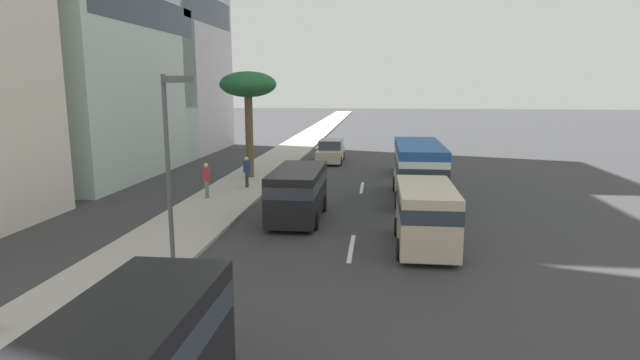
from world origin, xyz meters
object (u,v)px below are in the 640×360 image
car_second (331,152)px  pedestrian_mid_block (206,179)px  van_fifth (298,190)px  palm_tree (248,87)px  car_third (411,162)px  minibus_lead (418,169)px  pedestrian_by_tree (247,170)px  van_sixth (426,213)px  street_lamp (171,148)px

car_second → pedestrian_mid_block: bearing=-19.3°
car_second → pedestrian_mid_block: (-14.12, 4.95, 0.35)m
van_fifth → palm_tree: bearing=-154.1°
car_third → palm_tree: bearing=107.5°
minibus_lead → car_third: bearing=-0.8°
car_third → van_fifth: 13.63m
minibus_lead → pedestrian_by_tree: 9.45m
pedestrian_by_tree → palm_tree: palm_tree is taller
pedestrian_by_tree → palm_tree: size_ratio=0.27×
pedestrian_by_tree → pedestrian_mid_block: bearing=83.5°
van_sixth → pedestrian_by_tree: bearing=43.6°
car_third → pedestrian_mid_block: (-9.41, 10.70, 0.37)m
van_sixth → palm_tree: (12.70, 9.64, 4.35)m
car_third → van_sixth: (-15.87, 0.41, 0.51)m
car_third → street_lamp: 20.98m
pedestrian_mid_block → pedestrian_by_tree: bearing=-131.0°
car_third → van_sixth: van_sixth is taller
car_third → pedestrian_by_tree: 11.40m
car_second → car_third: 7.43m
pedestrian_by_tree → car_second: bearing=-91.4°
car_third → palm_tree: size_ratio=0.65×
van_sixth → pedestrian_by_tree: 13.05m
van_sixth → palm_tree: palm_tree is taller
car_second → van_sixth: 21.27m
palm_tree → pedestrian_mid_block: bearing=174.1°
palm_tree → street_lamp: size_ratio=1.09×
minibus_lead → street_lamp: (-10.98, 8.33, 2.28)m
street_lamp → car_second: bearing=-6.5°
pedestrian_mid_block → pedestrian_by_tree: size_ratio=1.05×
van_sixth → palm_tree: bearing=37.2°
minibus_lead → pedestrian_mid_block: bearing=97.7°
minibus_lead → palm_tree: (4.80, 9.95, 4.05)m
palm_tree → minibus_lead: bearing=-115.8°
car_second → minibus_lead: bearing=24.0°
minibus_lead → car_third: size_ratio=1.68×
car_second → pedestrian_by_tree: bearing=-18.2°
pedestrian_mid_block → car_second: bearing=-127.0°
minibus_lead → palm_tree: palm_tree is taller
car_third → van_fifth: van_fifth is taller
car_second → street_lamp: bearing=-6.5°
minibus_lead → palm_tree: bearing=64.2°
palm_tree → street_lamp: bearing=-174.1°
palm_tree → street_lamp: 15.97m
palm_tree → pedestrian_by_tree: bearing=-168.8°
minibus_lead → car_second: bearing=24.0°
pedestrian_mid_block → street_lamp: street_lamp is taller
van_fifth → pedestrian_mid_block: van_fifth is taller
car_second → van_sixth: size_ratio=1.03×
car_third → pedestrian_by_tree: size_ratio=2.43×
minibus_lead → van_fifth: (-4.46, 5.46, -0.31)m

